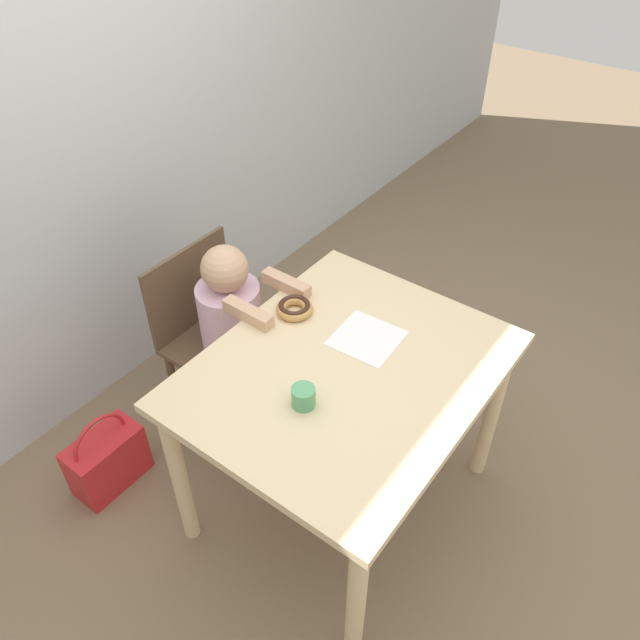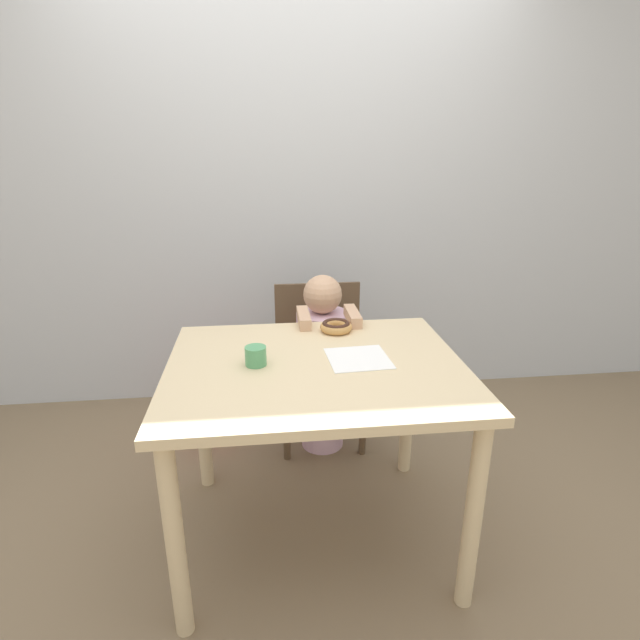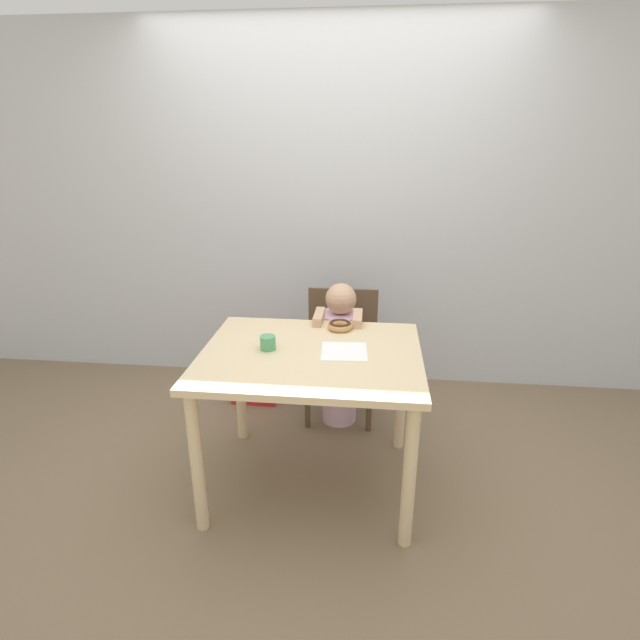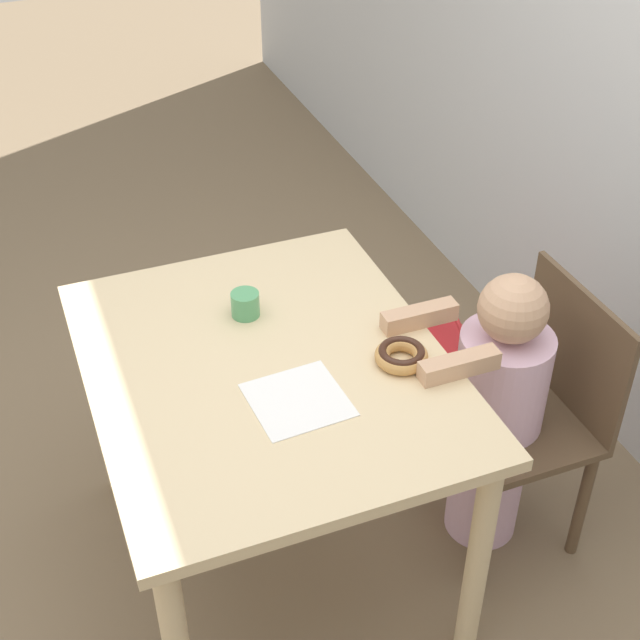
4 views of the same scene
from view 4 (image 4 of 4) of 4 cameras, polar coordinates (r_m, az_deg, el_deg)
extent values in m
plane|color=#7A664C|center=(2.81, -2.86, -15.03)|extent=(12.00, 12.00, 0.00)
cube|color=beige|center=(2.27, -3.43, -3.09)|extent=(1.08, 0.89, 0.03)
cylinder|color=beige|center=(2.83, -13.72, -5.07)|extent=(0.06, 0.06, 0.74)
cylinder|color=beige|center=(2.97, 0.93, -1.61)|extent=(0.06, 0.06, 0.74)
cylinder|color=beige|center=(2.36, 10.04, -15.09)|extent=(0.06, 0.06, 0.74)
cube|color=brown|center=(2.66, 12.04, -6.23)|extent=(0.46, 0.39, 0.03)
cube|color=brown|center=(2.62, 16.05, -1.80)|extent=(0.46, 0.02, 0.39)
cylinder|color=brown|center=(2.86, 6.68, -7.90)|extent=(0.04, 0.04, 0.42)
cylinder|color=brown|center=(2.64, 10.59, -13.36)|extent=(0.04, 0.04, 0.42)
cylinder|color=brown|center=(2.99, 12.22, -6.20)|extent=(0.04, 0.04, 0.42)
cylinder|color=brown|center=(2.78, 16.44, -11.19)|extent=(0.04, 0.04, 0.42)
cylinder|color=silver|center=(2.78, 10.63, -9.67)|extent=(0.22, 0.22, 0.44)
cylinder|color=silver|center=(2.53, 11.56, -3.80)|extent=(0.26, 0.26, 0.30)
sphere|color=tan|center=(2.38, 12.26, 0.71)|extent=(0.19, 0.19, 0.19)
cube|color=tan|center=(2.39, 6.38, 0.24)|extent=(0.05, 0.21, 0.05)
cube|color=tan|center=(2.24, 8.90, -2.88)|extent=(0.05, 0.21, 0.05)
torus|color=tan|center=(2.26, 5.23, -2.31)|extent=(0.14, 0.14, 0.04)
torus|color=#381E14|center=(2.25, 5.25, -2.03)|extent=(0.12, 0.12, 0.02)
cube|color=white|center=(2.15, -1.43, -5.12)|extent=(0.24, 0.24, 0.00)
cube|color=red|center=(3.30, 8.01, -2.85)|extent=(0.31, 0.17, 0.26)
torus|color=red|center=(3.22, 8.20, -1.07)|extent=(0.25, 0.02, 0.25)
cylinder|color=#519E66|center=(2.41, -4.80, 1.02)|extent=(0.08, 0.08, 0.07)
camera|label=1|loc=(2.93, -33.30, 33.00)|focal=35.00mm
camera|label=2|loc=(2.27, -50.11, 6.06)|focal=28.00mm
camera|label=3|loc=(2.24, -69.31, 1.69)|focal=28.00mm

